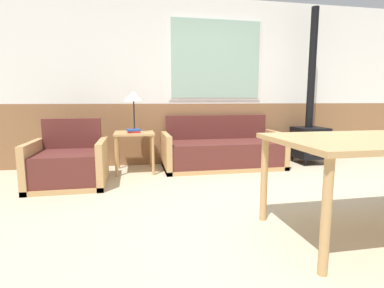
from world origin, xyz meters
The scene contains 8 objects.
ground_plane centered at (0.00, 0.00, 0.00)m, with size 16.00×16.00×0.00m, color beige.
wall_back centered at (0.00, 2.63, 1.37)m, with size 7.20×0.09×2.70m.
couch centered at (-0.02, 2.15, 0.25)m, with size 1.86×0.83×0.81m.
armchair centered at (-2.20, 1.56, 0.26)m, with size 0.90×0.80×0.82m.
side_table centered at (-1.38, 2.13, 0.50)m, with size 0.57×0.57×0.60m.
table_lamp centered at (-1.38, 2.23, 1.10)m, with size 0.30×0.30×0.60m.
book_stack centered at (-1.39, 2.04, 0.62)m, with size 0.21×0.19×0.05m.
wood_stove centered at (1.52, 2.20, 0.58)m, with size 0.48×0.51×2.55m.
Camera 1 is at (-1.39, -2.34, 1.07)m, focal length 28.00 mm.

